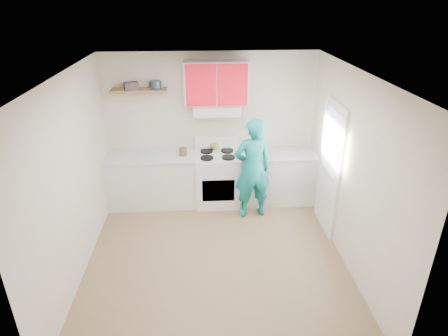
{
  "coord_description": "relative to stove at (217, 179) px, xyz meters",
  "views": [
    {
      "loc": [
        -0.17,
        -4.4,
        3.46
      ],
      "look_at": [
        0.15,
        0.55,
        1.15
      ],
      "focal_mm": 30.45,
      "sensor_mm": 36.0,
      "label": 1
    }
  ],
  "objects": [
    {
      "name": "cutting_board",
      "position": [
        0.97,
        -0.03,
        0.45
      ],
      "size": [
        0.38,
        0.31,
        0.02
      ],
      "primitive_type": "cube",
      "rotation": [
        0.0,
        0.0,
        -0.22
      ],
      "color": "olive",
      "rests_on": "counter_right"
    },
    {
      "name": "ceiling",
      "position": [
        -0.1,
        -1.57,
        2.14
      ],
      "size": [
        3.6,
        3.8,
        0.04
      ],
      "primitive_type": "cube",
      "color": "white",
      "rests_on": "floor"
    },
    {
      "name": "crock",
      "position": [
        -0.59,
        0.02,
        0.52
      ],
      "size": [
        0.18,
        0.18,
        0.16
      ],
      "primitive_type": "cylinder",
      "rotation": [
        0.0,
        0.0,
        -0.43
      ],
      "color": "brown",
      "rests_on": "counter_left"
    },
    {
      "name": "back_wall",
      "position": [
        -0.1,
        0.32,
        0.84
      ],
      "size": [
        3.6,
        0.04,
        2.6
      ],
      "primitive_type": "cube",
      "color": "beige",
      "rests_on": "floor"
    },
    {
      "name": "left_wall",
      "position": [
        -1.9,
        -1.57,
        0.84
      ],
      "size": [
        0.04,
        3.8,
        2.6
      ],
      "primitive_type": "cube",
      "color": "beige",
      "rests_on": "floor"
    },
    {
      "name": "kettle",
      "position": [
        -0.04,
        0.26,
        0.54
      ],
      "size": [
        0.2,
        0.2,
        0.15
      ],
      "primitive_type": "ellipsoid",
      "rotation": [
        0.0,
        0.0,
        -0.12
      ],
      "color": "olive",
      "rests_on": "stove"
    },
    {
      "name": "counter_right",
      "position": [
        1.04,
        0.02,
        -0.01
      ],
      "size": [
        1.32,
        0.6,
        0.9
      ],
      "primitive_type": "cube",
      "color": "silver",
      "rests_on": "floor"
    },
    {
      "name": "tin",
      "position": [
        -0.98,
        0.19,
        1.64
      ],
      "size": [
        0.26,
        0.26,
        0.12
      ],
      "primitive_type": "cylinder",
      "rotation": [
        0.0,
        0.0,
        0.4
      ],
      "color": "#333D4C",
      "rests_on": "shelf"
    },
    {
      "name": "stove",
      "position": [
        0.0,
        0.0,
        0.0
      ],
      "size": [
        0.76,
        0.65,
        0.92
      ],
      "primitive_type": "cube",
      "color": "white",
      "rests_on": "floor"
    },
    {
      "name": "person",
      "position": [
        0.55,
        -0.46,
        0.4
      ],
      "size": [
        0.69,
        0.51,
        1.72
      ],
      "primitive_type": "imported",
      "rotation": [
        0.0,
        0.0,
        3.32
      ],
      "color": "#0E7E79",
      "rests_on": "floor"
    },
    {
      "name": "range_hood",
      "position": [
        0.0,
        0.1,
        1.24
      ],
      "size": [
        0.76,
        0.44,
        0.15
      ],
      "primitive_type": "cube",
      "color": "silver",
      "rests_on": "back_wall"
    },
    {
      "name": "silicone_mat",
      "position": [
        1.48,
        0.08,
        0.44
      ],
      "size": [
        0.33,
        0.28,
        0.01
      ],
      "primitive_type": "cube",
      "rotation": [
        0.0,
        0.0,
        0.09
      ],
      "color": "red",
      "rests_on": "counter_right"
    },
    {
      "name": "door_glass",
      "position": [
        1.65,
        -0.88,
        0.99
      ],
      "size": [
        0.01,
        0.55,
        0.95
      ],
      "primitive_type": "cube",
      "color": "white",
      "rests_on": "door"
    },
    {
      "name": "shelf",
      "position": [
        -1.25,
        0.18,
        1.56
      ],
      "size": [
        0.9,
        0.3,
        0.04
      ],
      "primitive_type": "cube",
      "color": "brown",
      "rests_on": "back_wall"
    },
    {
      "name": "front_wall",
      "position": [
        -0.1,
        -3.47,
        0.84
      ],
      "size": [
        3.6,
        0.04,
        2.6
      ],
      "primitive_type": "cube",
      "color": "beige",
      "rests_on": "floor"
    },
    {
      "name": "door",
      "position": [
        1.68,
        -0.88,
        0.56
      ],
      "size": [
        0.05,
        0.85,
        2.05
      ],
      "primitive_type": "cube",
      "color": "white",
      "rests_on": "floor"
    },
    {
      "name": "upper_cabinets",
      "position": [
        0.0,
        0.16,
        1.66
      ],
      "size": [
        1.02,
        0.33,
        0.7
      ],
      "primitive_type": "cube",
      "color": "red",
      "rests_on": "back_wall"
    },
    {
      "name": "books",
      "position": [
        -1.36,
        0.15,
        1.63
      ],
      "size": [
        0.26,
        0.22,
        0.11
      ],
      "primitive_type": "cube",
      "rotation": [
        0.0,
        0.0,
        0.33
      ],
      "color": "#3D363B",
      "rests_on": "shelf"
    },
    {
      "name": "counter_left",
      "position": [
        -1.14,
        0.02,
        -0.01
      ],
      "size": [
        1.52,
        0.6,
        0.9
      ],
      "primitive_type": "cube",
      "color": "silver",
      "rests_on": "floor"
    },
    {
      "name": "right_wall",
      "position": [
        1.7,
        -1.57,
        0.84
      ],
      "size": [
        0.04,
        3.8,
        2.6
      ],
      "primitive_type": "cube",
      "color": "beige",
      "rests_on": "floor"
    },
    {
      "name": "floor",
      "position": [
        -0.1,
        -1.57,
        -0.46
      ],
      "size": [
        3.8,
        3.8,
        0.0
      ],
      "primitive_type": "plane",
      "color": "brown",
      "rests_on": "ground"
    }
  ]
}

